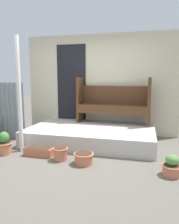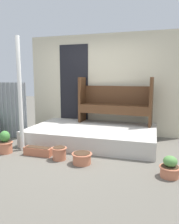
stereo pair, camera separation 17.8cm
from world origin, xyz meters
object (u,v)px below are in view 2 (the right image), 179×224
at_px(flower_pot_right, 82,158).
at_px(planter_box_rect, 38,151).
at_px(support_post, 20,95).
at_px(flower_pot_left, 5,143).
at_px(flower_pot_far_right, 170,168).
at_px(flower_pot_middle, 59,153).
at_px(bench, 115,101).

height_order(flower_pot_right, planter_box_rect, flower_pot_right).
relative_size(support_post, flower_pot_left, 5.08).
xyz_separation_m(flower_pot_far_right, planter_box_rect, (-2.37, 0.26, -0.06)).
bearing_deg(flower_pot_middle, flower_pot_right, -8.43).
bearing_deg(flower_pot_right, flower_pot_left, 176.87).
bearing_deg(flower_pot_left, bench, 44.87).
bearing_deg(planter_box_rect, bench, 56.98).
distance_m(flower_pot_left, flower_pot_right, 1.64).
relative_size(flower_pot_far_right, planter_box_rect, 0.60).
relative_size(flower_pot_left, flower_pot_middle, 1.61).
bearing_deg(support_post, flower_pot_right, -13.30).
bearing_deg(planter_box_rect, flower_pot_middle, -9.81).
distance_m(flower_pot_left, flower_pot_far_right, 3.07).
distance_m(support_post, flower_pot_left, 1.00).
height_order(flower_pot_left, flower_pot_far_right, flower_pot_left).
bearing_deg(flower_pot_middle, planter_box_rect, 170.19).
bearing_deg(support_post, flower_pot_left, -132.94).
relative_size(flower_pot_right, planter_box_rect, 0.66).
height_order(support_post, flower_pot_left, support_post).
bearing_deg(flower_pot_far_right, support_post, 171.14).
distance_m(bench, flower_pot_left, 2.71).
distance_m(flower_pot_right, planter_box_rect, 0.95).
relative_size(flower_pot_middle, flower_pot_far_right, 0.85).
xyz_separation_m(flower_pot_left, planter_box_rect, (0.69, 0.06, -0.11)).
height_order(flower_pot_left, planter_box_rect, flower_pot_left).
height_order(flower_pot_left, flower_pot_right, flower_pot_left).
xyz_separation_m(flower_pot_left, flower_pot_middle, (1.18, -0.02, -0.07)).
distance_m(flower_pot_left, flower_pot_middle, 1.18).
distance_m(flower_pot_middle, flower_pot_right, 0.46).
height_order(bench, flower_pot_left, bench).
relative_size(flower_pot_left, planter_box_rect, 0.82).
xyz_separation_m(support_post, flower_pot_far_right, (2.84, -0.44, -1.00)).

